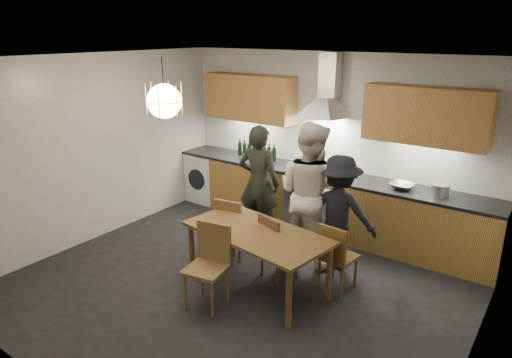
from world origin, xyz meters
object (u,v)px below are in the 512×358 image
Objects in this scene: stock_pot at (440,191)px; wine_bottles at (257,150)px; person_left at (259,183)px; person_right at (338,213)px; chair_back_left at (231,225)px; person_mid at (309,193)px; dining_table at (257,238)px; mixing_bowl at (402,186)px; chair_front at (210,259)px.

wine_bottles reaches higher than stock_pot.
stock_pot is at bearing -173.01° from person_left.
chair_back_left is at bearing 14.54° from person_right.
wine_bottles is (-1.54, 1.01, 0.12)m from person_mid.
dining_table is 1.22× the size of person_right.
stock_pot is (2.26, 0.72, 0.14)m from person_left.
person_left is 5.30× the size of mixing_bowl.
person_mid reaches higher than wine_bottles.
person_mid is at bearing -7.07° from person_right.
person_left is 2.23× the size of wine_bottles.
chair_front is 1.60m from person_mid.
person_right reaches higher than stock_pot.
mixing_bowl reaches higher than chair_front.
person_left is at bearing -18.12° from person_right.
chair_back_left is 0.46× the size of person_mid.
person_left is 7.79× the size of stock_pot.
dining_table is 1.13m from person_right.
chair_back_left is 2.68× the size of mixing_bowl.
chair_front is 2.74m from mixing_bowl.
person_left reaches higher than chair_front.
person_right is 1.31m from stock_pot.
dining_table is at bearing 113.59° from person_left.
mixing_bowl is at bearing 179.12° from stock_pot.
mixing_bowl is 2.43m from wine_bottles.
chair_back_left is at bearing -65.40° from wine_bottles.
person_mid is 1.25× the size of person_right.
person_mid reaches higher than person_left.
stock_pot is 2.91m from wine_bottles.
chair_back_left is 1.38m from person_right.
person_left reaches higher than wine_bottles.
person_mid is 5.84× the size of mixing_bowl.
person_left is 0.91× the size of person_mid.
person_right is (0.40, 0.04, -0.18)m from person_mid.
person_mid is 0.44m from person_right.
person_right reaches higher than chair_back_left.
person_mid reaches higher than chair_front.
dining_table is at bearing 140.98° from chair_back_left.
stock_pot is 0.29× the size of wine_bottles.
mixing_bowl is (0.89, 0.89, 0.02)m from person_mid.
dining_table is at bearing -54.50° from wine_bottles.
person_left reaches higher than person_right.
person_mid is 8.58× the size of stock_pot.
person_mid is 2.46× the size of wine_bottles.
person_right is 4.67× the size of mixing_bowl.
person_left is 2.38m from stock_pot.
person_right is at bearing -167.91° from person_mid.
stock_pot reaches higher than chair_back_left.
wine_bottles is (-0.73, 1.59, 0.56)m from chair_back_left.
stock_pot is at bearing -155.61° from chair_back_left.
stock_pot is (1.74, 2.39, 0.45)m from chair_front.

